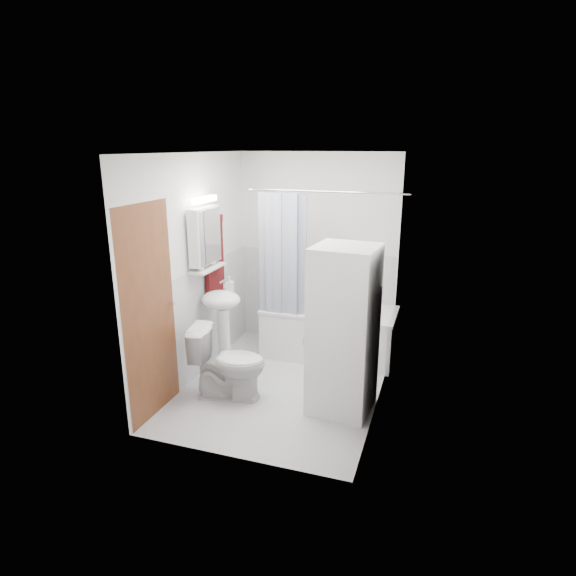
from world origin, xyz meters
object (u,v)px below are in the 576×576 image
(bathtub, at_px, (329,330))
(sink, at_px, (222,312))
(toilet, at_px, (228,363))
(washer_dryer, at_px, (343,331))

(bathtub, relative_size, sink, 1.50)
(toilet, bearing_deg, bathtub, -39.95)
(washer_dryer, bearing_deg, toilet, -167.72)
(sink, bearing_deg, toilet, -59.06)
(bathtub, height_order, sink, sink)
(washer_dryer, height_order, toilet, washer_dryer)
(washer_dryer, xyz_separation_m, toilet, (-1.13, -0.14, -0.44))
(bathtub, xyz_separation_m, sink, (-1.03, -0.80, 0.37))
(washer_dryer, bearing_deg, sink, 170.90)
(toilet, bearing_deg, washer_dryer, -93.81)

